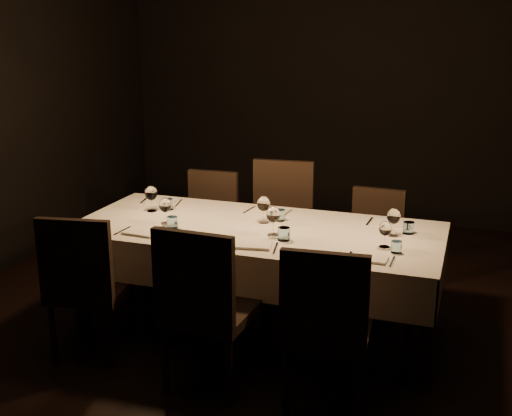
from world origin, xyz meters
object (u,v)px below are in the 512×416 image
(chair_near_left, at_px, (85,280))
(chair_near_right, at_px, (326,321))
(chair_near_center, at_px, (204,302))
(chair_far_right, at_px, (374,238))
(dining_table, at_px, (256,238))
(chair_far_center, at_px, (280,221))
(chair_far_left, at_px, (209,221))

(chair_near_left, distance_m, chair_near_right, 1.59)
(chair_near_center, relative_size, chair_near_right, 1.04)
(chair_near_center, xyz_separation_m, chair_far_right, (0.72, 1.71, -0.07))
(dining_table, xyz_separation_m, chair_far_center, (-0.07, 0.80, -0.12))
(chair_near_center, bearing_deg, chair_far_right, -110.21)
(chair_far_right, bearing_deg, chair_far_left, -174.74)
(chair_far_left, distance_m, chair_far_center, 0.63)
(chair_near_center, height_order, chair_far_center, chair_far_center)
(dining_table, bearing_deg, chair_near_left, -140.33)
(chair_near_left, distance_m, chair_far_left, 1.56)
(dining_table, height_order, chair_near_center, chair_near_center)
(chair_far_left, bearing_deg, chair_far_right, 0.20)
(chair_near_left, relative_size, chair_near_center, 0.96)
(chair_far_left, bearing_deg, chair_near_center, -69.84)
(chair_near_center, distance_m, chair_near_right, 0.72)
(dining_table, bearing_deg, chair_far_right, 51.14)
(chair_far_left, bearing_deg, chair_far_center, -2.02)
(chair_near_center, bearing_deg, chair_near_right, -175.19)
(chair_far_left, distance_m, chair_far_right, 1.39)
(chair_far_center, height_order, chair_far_right, chair_far_center)
(dining_table, xyz_separation_m, chair_far_right, (0.69, 0.86, -0.20))
(chair_near_left, relative_size, chair_near_right, 1.00)
(chair_near_left, height_order, chair_near_right, chair_near_right)
(chair_near_center, relative_size, chair_far_center, 0.98)
(chair_near_left, height_order, chair_far_center, chair_far_center)
(chair_far_left, bearing_deg, dining_table, -51.03)
(chair_far_center, xyz_separation_m, chair_far_right, (0.77, 0.05, -0.08))
(chair_far_center, bearing_deg, chair_near_left, -122.81)
(chair_near_right, xyz_separation_m, chair_far_center, (-0.77, 1.62, 0.03))
(chair_far_center, bearing_deg, chair_near_center, -93.13)
(chair_near_left, xyz_separation_m, chair_far_center, (0.82, 1.55, 0.03))
(chair_near_right, distance_m, chair_far_center, 1.79)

